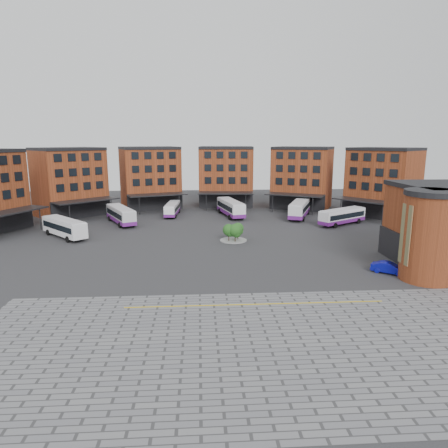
{
  "coord_description": "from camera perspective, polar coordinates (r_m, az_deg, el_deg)",
  "views": [
    {
      "loc": [
        -3.48,
        -51.13,
        16.13
      ],
      "look_at": [
        0.11,
        6.3,
        4.0
      ],
      "focal_mm": 32.0,
      "sensor_mm": 36.0,
      "label": 1
    }
  ],
  "objects": [
    {
      "name": "ground",
      "position": [
        53.72,
        0.31,
        -5.57
      ],
      "size": [
        160.0,
        160.0,
        0.0
      ],
      "primitive_type": "plane",
      "color": "#28282B",
      "rests_on": "ground"
    },
    {
      "name": "yellow_line",
      "position": [
        40.84,
        4.52,
        -11.35
      ],
      "size": [
        26.0,
        0.15,
        0.02
      ],
      "primitive_type": "cube",
      "color": "gold",
      "rests_on": "paving_zone"
    },
    {
      "name": "tree_island",
      "position": [
        64.57,
        1.47,
        -1.01
      ],
      "size": [
        4.4,
        4.4,
        3.0
      ],
      "color": "gray",
      "rests_on": "ground"
    },
    {
      "name": "bus_f",
      "position": [
        80.53,
        16.54,
        1.08
      ],
      "size": [
        10.72,
        8.04,
        3.12
      ],
      "rotation": [
        0.0,
        0.0,
        -1.01
      ],
      "color": "white",
      "rests_on": "ground"
    },
    {
      "name": "bus_e",
      "position": [
        85.95,
        10.74,
        2.16
      ],
      "size": [
        7.36,
        12.61,
        3.51
      ],
      "rotation": [
        0.0,
        0.0,
        -0.39
      ],
      "color": "silver",
      "rests_on": "ground"
    },
    {
      "name": "blue_car",
      "position": [
        53.45,
        22.54,
        -5.81
      ],
      "size": [
        4.36,
        3.69,
        1.41
      ],
      "primitive_type": "imported",
      "rotation": [
        0.0,
        0.0,
        0.96
      ],
      "color": "#0B0E97",
      "rests_on": "ground"
    },
    {
      "name": "paving_zone",
      "position": [
        33.74,
        6.49,
        -16.72
      ],
      "size": [
        50.0,
        22.0,
        0.02
      ],
      "primitive_type": "cube",
      "color": "slate",
      "rests_on": "ground"
    },
    {
      "name": "bus_a",
      "position": [
        72.27,
        -21.87,
        -0.34
      ],
      "size": [
        9.57,
        9.91,
        3.17
      ],
      "rotation": [
        0.0,
        0.0,
        0.76
      ],
      "color": "white",
      "rests_on": "ground"
    },
    {
      "name": "bus_b",
      "position": [
        80.73,
        -14.53,
        1.29
      ],
      "size": [
        7.61,
        11.69,
        3.3
      ],
      "rotation": [
        0.0,
        0.0,
        0.46
      ],
      "color": "silver",
      "rests_on": "ground"
    },
    {
      "name": "bus_c",
      "position": [
        87.46,
        -7.39,
        2.17
      ],
      "size": [
        3.02,
        9.95,
        2.76
      ],
      "rotation": [
        0.0,
        0.0,
        -0.08
      ],
      "color": "white",
      "rests_on": "ground"
    },
    {
      "name": "main_building",
      "position": [
        89.83,
        -4.41,
        6.18
      ],
      "size": [
        94.14,
        42.48,
        14.6
      ],
      "color": "brown",
      "rests_on": "ground"
    },
    {
      "name": "bus_d",
      "position": [
        86.05,
        0.95,
        2.36
      ],
      "size": [
        5.39,
        12.54,
        3.44
      ],
      "rotation": [
        0.0,
        0.0,
        0.22
      ],
      "color": "white",
      "rests_on": "ground"
    }
  ]
}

